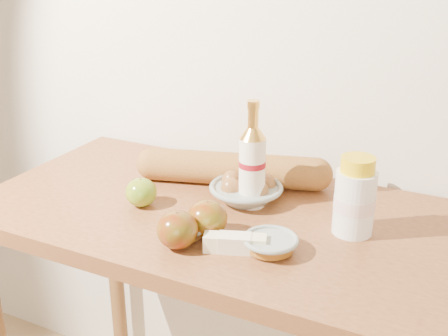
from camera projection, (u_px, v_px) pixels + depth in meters
The scene contains 12 objects.
back_wall at pixel (287, 18), 1.42m from camera, with size 3.50×0.02×2.60m, color silver.
table at pixel (230, 258), 1.34m from camera, with size 1.20×0.60×0.90m.
bourbon_bottle at pixel (252, 164), 1.29m from camera, with size 0.07×0.07×0.25m.
cream_bottle at pixel (355, 198), 1.18m from camera, with size 0.11×0.11×0.17m.
egg_bowl at pixel (246, 190), 1.35m from camera, with size 0.21×0.21×0.06m.
baguette at pixel (232, 169), 1.43m from camera, with size 0.51×0.22×0.08m.
apple_yellowgreen at pixel (141, 192), 1.31m from camera, with size 0.09×0.09×0.07m.
apple_redgreen_front at pixel (177, 230), 1.13m from camera, with size 0.10×0.10×0.08m.
apple_redgreen_right at pixel (207, 218), 1.18m from camera, with size 0.10×0.10×0.08m.
sugar_bowl at pixel (184, 230), 1.18m from camera, with size 0.12×0.12×0.03m.
syrup_bowl at pixel (270, 244), 1.12m from camera, with size 0.12×0.12×0.03m.
butter_stick at pixel (235, 243), 1.13m from camera, with size 0.13×0.08×0.04m.
Camera 1 is at (0.50, 0.13, 1.48)m, focal length 45.00 mm.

